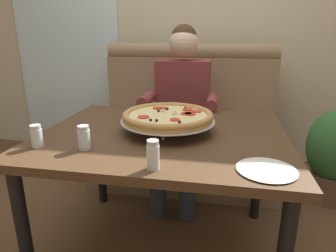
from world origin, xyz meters
TOP-DOWN VIEW (x-y plane):
  - ground_plane at (0.00, 0.00)m, footprint 16.00×16.00m
  - back_wall_with_window at (0.00, 1.54)m, footprint 6.00×0.12m
  - window_panel at (-1.29, 1.46)m, footprint 1.10×0.02m
  - booth_bench at (0.00, 0.97)m, footprint 1.49×0.78m
  - dining_table at (0.00, 0.00)m, footprint 1.24×1.00m
  - diner_main at (-0.01, 0.70)m, footprint 0.54×0.64m
  - pizza at (0.02, 0.03)m, footprint 0.48×0.48m
  - shaker_oregano at (-0.29, -0.28)m, footprint 0.05×0.05m
  - shaker_parmesan at (-0.51, -0.30)m, footprint 0.05×0.05m
  - shaker_pepper_flakes at (0.05, -0.42)m, footprint 0.05×0.05m
  - plate_near_left at (0.46, -0.36)m, footprint 0.22×0.22m
  - patio_chair at (-1.47, 2.29)m, footprint 0.40×0.40m
  - potted_plant at (1.09, 0.75)m, footprint 0.36×0.36m

SIDE VIEW (x-z plane):
  - ground_plane at x=0.00m, z-range 0.00..0.00m
  - potted_plant at x=1.09m, z-range 0.04..0.74m
  - booth_bench at x=0.00m, z-range -0.17..0.96m
  - patio_chair at x=-1.47m, z-range 0.09..0.95m
  - dining_table at x=0.00m, z-range 0.28..1.00m
  - diner_main at x=-0.01m, z-range 0.07..1.35m
  - plate_near_left at x=0.46m, z-range 0.72..0.74m
  - shaker_parmesan at x=-0.51m, z-range 0.72..0.82m
  - shaker_oregano at x=-0.29m, z-range 0.72..0.82m
  - shaker_pepper_flakes at x=0.05m, z-range 0.71..0.83m
  - pizza at x=0.02m, z-range 0.75..0.86m
  - back_wall_with_window at x=0.00m, z-range 0.00..2.80m
  - window_panel at x=-1.29m, z-range 0.00..2.80m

